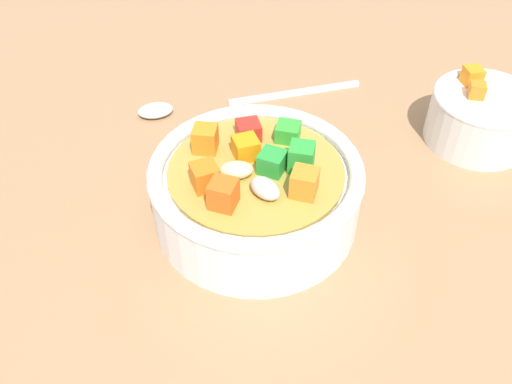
# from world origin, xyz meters

# --- Properties ---
(ground_plane) EXTENTS (1.40, 1.40, 0.02)m
(ground_plane) POSITION_xyz_m (0.00, 0.00, -0.01)
(ground_plane) COLOR #9E754F
(soup_bowl_main) EXTENTS (0.16, 0.16, 0.07)m
(soup_bowl_main) POSITION_xyz_m (-0.00, 0.00, 0.03)
(soup_bowl_main) COLOR white
(soup_bowl_main) RESTS_ON ground_plane
(spoon) EXTENTS (0.06, 0.22, 0.01)m
(spoon) POSITION_xyz_m (0.15, -0.05, 0.00)
(spoon) COLOR silver
(spoon) RESTS_ON ground_plane
(side_bowl_small) EXTENTS (0.09, 0.09, 0.06)m
(side_bowl_small) POSITION_xyz_m (0.00, -0.22, 0.03)
(side_bowl_small) COLOR white
(side_bowl_small) RESTS_ON ground_plane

